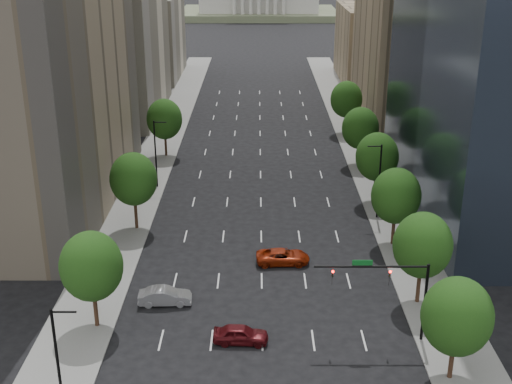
{
  "coord_description": "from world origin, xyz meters",
  "views": [
    {
      "loc": [
        -0.41,
        -16.77,
        31.4
      ],
      "look_at": [
        -0.56,
        42.96,
        8.0
      ],
      "focal_mm": 47.08,
      "sensor_mm": 36.0,
      "label": 1
    }
  ],
  "objects_px": {
    "car_silver": "(165,296)",
    "car_red_far": "(283,257)",
    "traffic_signal": "(395,285)",
    "car_maroon": "(241,334)"
  },
  "relations": [
    {
      "from": "car_maroon",
      "to": "car_red_far",
      "type": "height_order",
      "value": "car_maroon"
    },
    {
      "from": "car_red_far",
      "to": "car_silver",
      "type": "bearing_deg",
      "value": 123.59
    },
    {
      "from": "car_maroon",
      "to": "car_red_far",
      "type": "bearing_deg",
      "value": -12.97
    },
    {
      "from": "car_silver",
      "to": "car_red_far",
      "type": "height_order",
      "value": "car_silver"
    },
    {
      "from": "car_maroon",
      "to": "car_silver",
      "type": "relative_size",
      "value": 0.95
    },
    {
      "from": "traffic_signal",
      "to": "car_silver",
      "type": "height_order",
      "value": "traffic_signal"
    },
    {
      "from": "traffic_signal",
      "to": "car_silver",
      "type": "relative_size",
      "value": 1.91
    },
    {
      "from": "traffic_signal",
      "to": "car_red_far",
      "type": "height_order",
      "value": "traffic_signal"
    },
    {
      "from": "car_maroon",
      "to": "car_silver",
      "type": "distance_m",
      "value": 9.18
    },
    {
      "from": "traffic_signal",
      "to": "car_red_far",
      "type": "bearing_deg",
      "value": 121.54
    }
  ]
}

